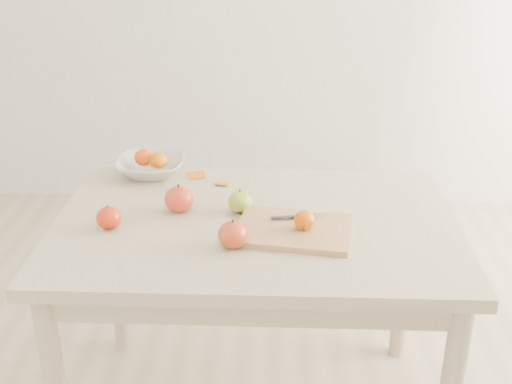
{
  "coord_description": "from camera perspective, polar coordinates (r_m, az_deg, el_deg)",
  "views": [
    {
      "loc": [
        0.07,
        -1.71,
        1.63
      ],
      "look_at": [
        0.0,
        0.05,
        0.82
      ],
      "focal_mm": 45.0,
      "sensor_mm": 36.0,
      "label": 1
    }
  ],
  "objects": [
    {
      "name": "apple_red_d",
      "position": [
        1.91,
        -12.94,
        -2.24
      ],
      "size": [
        0.07,
        0.07,
        0.07
      ],
      "primitive_type": "ellipsoid",
      "color": "#A10705",
      "rests_on": "table"
    },
    {
      "name": "apple_green",
      "position": [
        1.96,
        -1.44,
        -0.86
      ],
      "size": [
        0.07,
        0.07,
        0.07
      ],
      "primitive_type": "ellipsoid",
      "color": "olive",
      "rests_on": "table"
    },
    {
      "name": "orange_peel_b",
      "position": [
        2.16,
        -3.03,
        0.72
      ],
      "size": [
        0.05,
        0.04,
        0.01
      ],
      "primitive_type": "cube",
      "rotation": [
        -0.14,
        0.0,
        -0.17
      ],
      "color": "orange",
      "rests_on": "table"
    },
    {
      "name": "board_tangerine",
      "position": [
        1.82,
        4.33,
        -2.52
      ],
      "size": [
        0.06,
        0.06,
        0.05
      ],
      "primitive_type": "ellipsoid",
      "color": "#CE5007",
      "rests_on": "cutting_board"
    },
    {
      "name": "bowl_tangerine_near",
      "position": [
        2.26,
        -9.96,
        3.06
      ],
      "size": [
        0.07,
        0.07,
        0.06
      ],
      "primitive_type": "ellipsoid",
      "color": "#DC4207",
      "rests_on": "fruit_bowl"
    },
    {
      "name": "table",
      "position": [
        1.97,
        -0.06,
        -5.09
      ],
      "size": [
        1.2,
        0.8,
        0.75
      ],
      "color": "#C3B494",
      "rests_on": "ground"
    },
    {
      "name": "apple_red_b",
      "position": [
        1.97,
        -6.86,
        -0.62
      ],
      "size": [
        0.09,
        0.09,
        0.08
      ],
      "primitive_type": "ellipsoid",
      "color": "#9B040B",
      "rests_on": "table"
    },
    {
      "name": "cutting_board",
      "position": [
        1.85,
        3.35,
        -3.36
      ],
      "size": [
        0.35,
        0.28,
        0.02
      ],
      "primitive_type": "cube",
      "rotation": [
        0.0,
        0.0,
        -0.15
      ],
      "color": "tan",
      "rests_on": "table"
    },
    {
      "name": "paring_knife",
      "position": [
        1.91,
        4.74,
        -1.96
      ],
      "size": [
        0.17,
        0.06,
        0.01
      ],
      "color": "white",
      "rests_on": "cutting_board"
    },
    {
      "name": "bowl_tangerine_far",
      "position": [
        2.23,
        -8.69,
        2.79
      ],
      "size": [
        0.06,
        0.06,
        0.06
      ],
      "primitive_type": "ellipsoid",
      "color": "#C76107",
      "rests_on": "fruit_bowl"
    },
    {
      "name": "orange_peel_a",
      "position": [
        2.23,
        -5.32,
        1.4
      ],
      "size": [
        0.07,
        0.06,
        0.01
      ],
      "primitive_type": "cube",
      "rotation": [
        0.21,
        0.0,
        0.27
      ],
      "color": "#CB630E",
      "rests_on": "table"
    },
    {
      "name": "apple_red_e",
      "position": [
        1.76,
        -2.05,
        -3.81
      ],
      "size": [
        0.08,
        0.08,
        0.08
      ],
      "primitive_type": "ellipsoid",
      "color": "maroon",
      "rests_on": "table"
    },
    {
      "name": "fruit_bowl",
      "position": [
        2.26,
        -9.33,
        2.26
      ],
      "size": [
        0.23,
        0.23,
        0.06
      ],
      "primitive_type": "imported",
      "color": "silver",
      "rests_on": "table"
    }
  ]
}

